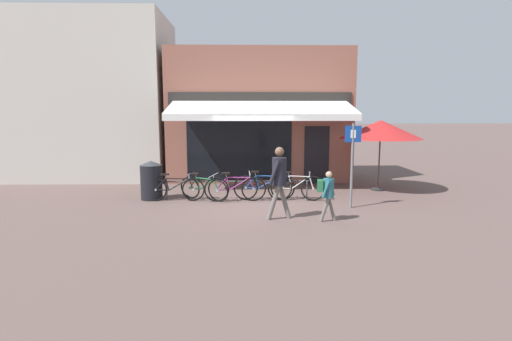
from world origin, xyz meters
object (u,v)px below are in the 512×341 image
object	(u,v)px
bicycle_purple	(235,188)
pedestrian_adult	(279,175)
bicycle_green	(204,188)
bicycle_black	(174,189)
litter_bin	(151,180)
parking_sign	(352,157)
bicycle_blue	(264,187)
bicycle_silver	(296,187)
cafe_parasol	(381,130)
pedestrian_child	(327,190)

from	to	relation	value
bicycle_purple	pedestrian_adult	xyz separation A→B (m)	(1.13, -1.95, 0.70)
bicycle_green	bicycle_black	bearing A→B (deg)	-149.85
litter_bin	parking_sign	xyz separation A→B (m)	(5.73, -1.24, 0.83)
bicycle_green	litter_bin	xyz separation A→B (m)	(-1.59, 0.20, 0.22)
bicycle_blue	parking_sign	xyz separation A→B (m)	(2.34, -1.06, 1.02)
bicycle_silver	cafe_parasol	world-z (taller)	cafe_parasol
litter_bin	cafe_parasol	world-z (taller)	cafe_parasol
litter_bin	cafe_parasol	size ratio (longest dim) A/B	0.43
bicycle_purple	litter_bin	bearing A→B (deg)	168.48
bicycle_black	bicycle_green	xyz separation A→B (m)	(0.86, 0.04, 0.00)
bicycle_black	cafe_parasol	bearing A→B (deg)	12.41
pedestrian_adult	bicycle_green	bearing A→B (deg)	144.53
bicycle_green	litter_bin	size ratio (longest dim) A/B	1.33
parking_sign	cafe_parasol	size ratio (longest dim) A/B	0.86
bicycle_purple	pedestrian_adult	size ratio (longest dim) A/B	1.02
bicycle_silver	cafe_parasol	distance (m)	3.70
litter_bin	bicycle_silver	bearing A→B (deg)	-3.31
bicycle_blue	parking_sign	size ratio (longest dim) A/B	0.80
bicycle_green	litter_bin	bearing A→B (deg)	-159.74
bicycle_purple	bicycle_silver	xyz separation A→B (m)	(1.82, 0.13, -0.00)
bicycle_green	pedestrian_adult	bearing A→B (deg)	-18.21
litter_bin	bicycle_blue	bearing A→B (deg)	-3.02
bicycle_silver	pedestrian_adult	world-z (taller)	pedestrian_adult
bicycle_purple	pedestrian_child	size ratio (longest dim) A/B	1.49
bicycle_purple	pedestrian_child	world-z (taller)	pedestrian_child
bicycle_silver	pedestrian_child	bearing A→B (deg)	-73.87
bicycle_black	bicycle_blue	size ratio (longest dim) A/B	0.97
bicycle_blue	litter_bin	xyz separation A→B (m)	(-3.39, 0.18, 0.19)
bicycle_green	bicycle_blue	size ratio (longest dim) A/B	0.84
bicycle_green	bicycle_blue	bearing A→B (deg)	28.30
pedestrian_adult	bicycle_black	bearing A→B (deg)	154.84
parking_sign	bicycle_blue	bearing A→B (deg)	155.67
bicycle_blue	litter_bin	distance (m)	3.40
bicycle_blue	bicycle_silver	distance (m)	0.96
bicycle_silver	litter_bin	bearing A→B (deg)	-178.11
pedestrian_adult	litter_bin	xyz separation A→B (m)	(-3.66, 2.33, -0.51)
bicycle_black	bicycle_green	world-z (taller)	bicycle_green
pedestrian_adult	parking_sign	xyz separation A→B (m)	(2.07, 1.09, 0.33)
pedestrian_adult	parking_sign	size ratio (longest dim) A/B	0.78
bicycle_green	bicycle_blue	distance (m)	1.80
bicycle_blue	bicycle_silver	size ratio (longest dim) A/B	1.07
bicycle_silver	parking_sign	size ratio (longest dim) A/B	0.75
bicycle_black	bicycle_purple	xyz separation A→B (m)	(1.80, -0.14, 0.03)
bicycle_black	bicycle_green	distance (m)	0.86
pedestrian_child	litter_bin	world-z (taller)	pedestrian_child
bicycle_purple	bicycle_blue	distance (m)	0.88
parking_sign	bicycle_green	bearing A→B (deg)	165.98
bicycle_blue	bicycle_green	bearing A→B (deg)	-178.06
bicycle_green	litter_bin	distance (m)	1.61
bicycle_black	litter_bin	xyz separation A→B (m)	(-0.72, 0.24, 0.22)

